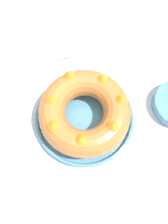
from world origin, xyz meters
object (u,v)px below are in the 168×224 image
Objects in this scene: fork at (53,59)px; napkin at (104,203)px; serving_knife at (43,55)px; cake_knife at (48,67)px; bundt_cake at (84,112)px; serving_dish at (84,118)px.

fork reaches higher than napkin.
cake_knife is at bearing -1.53° from serving_knife.
fork is at bearing -173.58° from bundt_cake.
fork is at bearing -173.60° from serving_dish.
bundt_cake is at bearing 172.80° from napkin.
cake_knife is 0.49m from napkin.
serving_knife is 1.29× the size of napkin.
bundt_cake is 0.25m from cake_knife.
bundt_cake reaches higher than serving_dish.
napkin is (0.52, -0.00, -0.00)m from fork.
fork is 0.52m from napkin.
serving_knife reaches higher than napkin.
serving_dish is 0.26m from napkin.
bundt_cake reaches higher than napkin.
fork is 0.04m from serving_knife.
fork is (-0.26, -0.03, -0.07)m from bundt_cake.
bundt_cake is (-0.00, 0.00, 0.06)m from serving_dish.
fork is 0.93× the size of serving_knife.
serving_dish reaches higher than cake_knife.
serving_dish is 0.26m from fork.
bundt_cake is 1.80× the size of napkin.
cake_knife reaches higher than napkin.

